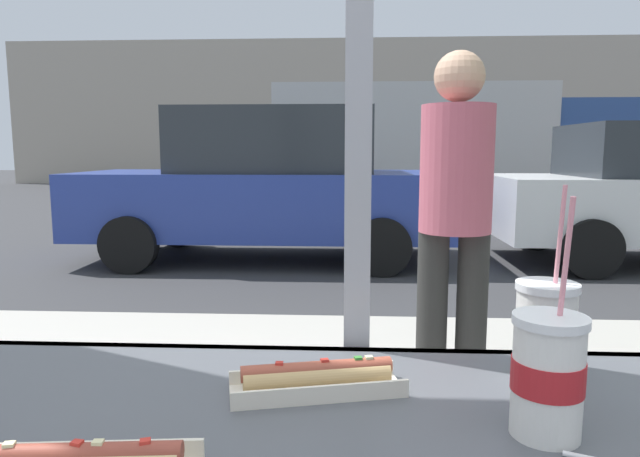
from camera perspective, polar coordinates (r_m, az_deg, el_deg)
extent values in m
plane|color=#38383A|center=(9.11, 3.12, -0.67)|extent=(60.00, 60.00, 0.00)
cube|color=#B2ADA3|center=(2.91, 3.20, -18.17)|extent=(16.00, 2.80, 0.15)
cube|color=#35373A|center=(1.11, 3.72, -12.58)|extent=(1.89, 0.02, 0.02)
cube|color=#A89E8E|center=(23.51, 3.16, 11.56)|extent=(28.00, 1.20, 5.75)
cylinder|color=white|center=(0.83, 22.01, -14.07)|extent=(0.09, 0.09, 0.15)
cylinder|color=red|center=(0.82, 22.04, -13.57)|extent=(0.09, 0.09, 0.04)
cylinder|color=black|center=(0.80, 22.27, -9.27)|extent=(0.08, 0.08, 0.01)
cylinder|color=white|center=(0.80, 22.31, -8.58)|extent=(0.10, 0.10, 0.01)
cylinder|color=pink|center=(0.78, 23.53, -4.16)|extent=(0.01, 0.04, 0.20)
cylinder|color=silver|center=(1.00, 21.80, -10.17)|extent=(0.09, 0.09, 0.16)
cylinder|color=navy|center=(1.00, 21.82, -9.74)|extent=(0.10, 0.10, 0.04)
cylinder|color=black|center=(0.98, 22.02, -6.04)|extent=(0.09, 0.09, 0.01)
cylinder|color=white|center=(0.98, 22.05, -5.47)|extent=(0.10, 0.10, 0.01)
cylinder|color=pink|center=(0.96, 23.03, -1.82)|extent=(0.01, 0.03, 0.20)
cube|color=beige|center=(0.92, -0.29, -16.09)|extent=(0.28, 0.14, 0.01)
cube|color=beige|center=(0.88, 0.18, -16.49)|extent=(0.27, 0.07, 0.03)
cube|color=beige|center=(0.95, -0.73, -14.51)|extent=(0.27, 0.07, 0.03)
cylinder|color=tan|center=(0.91, -0.29, -14.77)|extent=(0.23, 0.09, 0.04)
cylinder|color=#9E4733|center=(0.91, -0.30, -14.07)|extent=(0.24, 0.08, 0.03)
cube|color=red|center=(0.90, -4.14, -13.57)|extent=(0.01, 0.01, 0.01)
cube|color=#337A2D|center=(0.92, 3.93, -13.06)|extent=(0.01, 0.01, 0.01)
cube|color=red|center=(0.91, 0.48, -13.31)|extent=(0.01, 0.01, 0.01)
cube|color=beige|center=(0.92, 4.97, -12.98)|extent=(0.01, 0.01, 0.01)
cube|color=beige|center=(0.78, -21.91, -20.28)|extent=(0.26, 0.03, 0.03)
cylinder|color=brown|center=(0.74, -23.28, -20.27)|extent=(0.23, 0.05, 0.03)
cube|color=red|center=(0.71, -17.27, -20.01)|extent=(0.01, 0.01, 0.01)
cube|color=beige|center=(0.72, -21.55, -19.62)|extent=(0.01, 0.01, 0.01)
cube|color=beige|center=(0.76, -28.94, -18.71)|extent=(0.01, 0.01, 0.01)
cube|color=red|center=(0.73, -23.38, -19.43)|extent=(0.01, 0.01, 0.01)
cube|color=#283D93|center=(7.02, -5.54, 2.57)|extent=(4.50, 1.78, 0.77)
cube|color=#282D33|center=(6.97, -4.54, 8.83)|extent=(2.34, 1.57, 0.75)
cylinder|color=black|center=(7.88, 5.57, 0.32)|extent=(0.64, 0.18, 0.64)
cylinder|color=black|center=(6.12, 6.29, -1.87)|extent=(0.64, 0.18, 0.64)
cylinder|color=black|center=(8.24, -14.22, 0.44)|extent=(0.64, 0.18, 0.64)
cylinder|color=black|center=(6.58, -18.80, -1.56)|extent=(0.64, 0.18, 0.64)
cylinder|color=black|center=(8.27, 21.07, 0.19)|extent=(0.64, 0.18, 0.64)
cylinder|color=black|center=(6.62, 25.76, -1.86)|extent=(0.64, 0.18, 0.64)
cube|color=beige|center=(12.18, 8.90, 8.73)|extent=(5.49, 2.20, 2.21)
cube|color=navy|center=(13.02, 24.72, 7.37)|extent=(1.90, 2.10, 1.90)
cylinder|color=black|center=(14.03, 22.93, 3.56)|extent=(0.90, 0.24, 0.90)
cylinder|color=black|center=(12.08, 26.29, 2.78)|extent=(0.90, 0.24, 0.90)
cylinder|color=black|center=(13.25, 3.80, 3.95)|extent=(0.90, 0.24, 0.90)
cylinder|color=black|center=(11.05, 3.94, 3.17)|extent=(0.90, 0.24, 0.90)
cylinder|color=#292927|center=(2.67, 11.23, -9.27)|extent=(0.14, 0.14, 0.84)
cylinder|color=#292927|center=(2.70, 15.06, -9.19)|extent=(0.14, 0.14, 0.84)
cylinder|color=#B15263|center=(2.57, 13.64, 5.85)|extent=(0.32, 0.32, 0.56)
sphere|color=tan|center=(2.59, 13.93, 14.72)|extent=(0.22, 0.22, 0.22)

